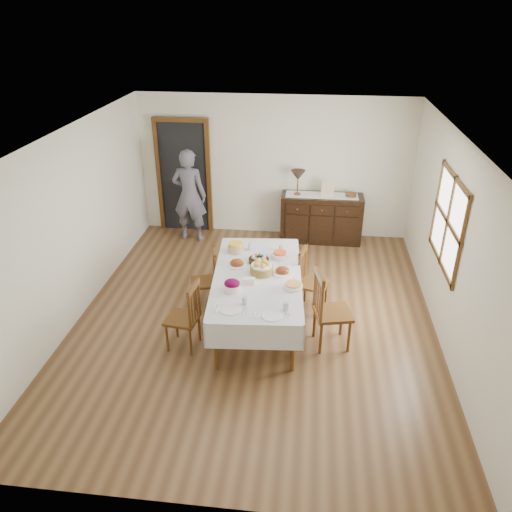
# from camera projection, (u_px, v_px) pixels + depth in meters

# --- Properties ---
(ground) EXTENTS (6.00, 6.00, 0.00)m
(ground) POSITION_uv_depth(u_px,v_px,m) (255.00, 318.00, 7.12)
(ground) COLOR brown
(room_shell) EXTENTS (5.02, 6.02, 2.65)m
(room_shell) POSITION_uv_depth(u_px,v_px,m) (248.00, 199.00, 6.75)
(room_shell) COLOR silver
(room_shell) RESTS_ON ground
(dining_table) EXTENTS (1.33, 2.36, 0.79)m
(dining_table) POSITION_uv_depth(u_px,v_px,m) (257.00, 281.00, 6.68)
(dining_table) COLOR silver
(dining_table) RESTS_ON ground
(chair_left_near) EXTENTS (0.44, 0.44, 0.95)m
(chair_left_near) POSITION_uv_depth(u_px,v_px,m) (186.00, 316.00, 6.33)
(chair_left_near) COLOR #543113
(chair_left_near) RESTS_ON ground
(chair_left_far) EXTENTS (0.45, 0.45, 0.89)m
(chair_left_far) POSITION_uv_depth(u_px,v_px,m) (207.00, 279.00, 7.22)
(chair_left_far) COLOR #543113
(chair_left_far) RESTS_ON ground
(chair_right_near) EXTENTS (0.54, 0.54, 1.09)m
(chair_right_near) POSITION_uv_depth(u_px,v_px,m) (329.00, 309.00, 6.34)
(chair_right_near) COLOR #543113
(chair_right_near) RESTS_ON ground
(chair_right_far) EXTENTS (0.48, 0.48, 0.95)m
(chair_right_far) POSITION_uv_depth(u_px,v_px,m) (310.00, 280.00, 7.14)
(chair_right_far) COLOR #543113
(chair_right_far) RESTS_ON ground
(sideboard) EXTENTS (1.48, 0.54, 0.89)m
(sideboard) POSITION_uv_depth(u_px,v_px,m) (321.00, 218.00, 9.22)
(sideboard) COLOR black
(sideboard) RESTS_ON ground
(person) EXTENTS (0.61, 0.43, 1.84)m
(person) POSITION_uv_depth(u_px,v_px,m) (189.00, 193.00, 9.06)
(person) COLOR slate
(person) RESTS_ON ground
(bread_basket) EXTENTS (0.31, 0.31, 0.19)m
(bread_basket) POSITION_uv_depth(u_px,v_px,m) (262.00, 268.00, 6.65)
(bread_basket) COLOR olive
(bread_basket) RESTS_ON dining_table
(egg_basket) EXTENTS (0.29, 0.29, 0.11)m
(egg_basket) POSITION_uv_depth(u_px,v_px,m) (259.00, 260.00, 6.95)
(egg_basket) COLOR black
(egg_basket) RESTS_ON dining_table
(ham_platter_a) EXTENTS (0.28, 0.28, 0.11)m
(ham_platter_a) POSITION_uv_depth(u_px,v_px,m) (237.00, 264.00, 6.87)
(ham_platter_a) COLOR white
(ham_platter_a) RESTS_ON dining_table
(ham_platter_b) EXTENTS (0.30, 0.30, 0.11)m
(ham_platter_b) POSITION_uv_depth(u_px,v_px,m) (283.00, 271.00, 6.68)
(ham_platter_b) COLOR white
(ham_platter_b) RESTS_ON dining_table
(beet_bowl) EXTENTS (0.21, 0.21, 0.16)m
(beet_bowl) POSITION_uv_depth(u_px,v_px,m) (232.00, 285.00, 6.26)
(beet_bowl) COLOR white
(beet_bowl) RESTS_ON dining_table
(carrot_bowl) EXTENTS (0.24, 0.24, 0.09)m
(carrot_bowl) POSITION_uv_depth(u_px,v_px,m) (280.00, 255.00, 7.07)
(carrot_bowl) COLOR white
(carrot_bowl) RESTS_ON dining_table
(pineapple_bowl) EXTENTS (0.23, 0.23, 0.14)m
(pineapple_bowl) POSITION_uv_depth(u_px,v_px,m) (236.00, 248.00, 7.22)
(pineapple_bowl) COLOR tan
(pineapple_bowl) RESTS_ON dining_table
(casserole_dish) EXTENTS (0.24, 0.24, 0.08)m
(casserole_dish) POSITION_uv_depth(u_px,v_px,m) (293.00, 286.00, 6.32)
(casserole_dish) COLOR white
(casserole_dish) RESTS_ON dining_table
(butter_dish) EXTENTS (0.15, 0.10, 0.07)m
(butter_dish) POSITION_uv_depth(u_px,v_px,m) (249.00, 281.00, 6.44)
(butter_dish) COLOR white
(butter_dish) RESTS_ON dining_table
(setting_left) EXTENTS (0.43, 0.31, 0.10)m
(setting_left) POSITION_uv_depth(u_px,v_px,m) (235.00, 307.00, 5.93)
(setting_left) COLOR white
(setting_left) RESTS_ON dining_table
(setting_right) EXTENTS (0.43, 0.31, 0.10)m
(setting_right) POSITION_uv_depth(u_px,v_px,m) (276.00, 312.00, 5.82)
(setting_right) COLOR white
(setting_right) RESTS_ON dining_table
(glass_far_a) EXTENTS (0.06, 0.06, 0.11)m
(glass_far_a) POSITION_uv_depth(u_px,v_px,m) (250.00, 247.00, 7.28)
(glass_far_a) COLOR silver
(glass_far_a) RESTS_ON dining_table
(glass_far_b) EXTENTS (0.07, 0.07, 0.09)m
(glass_far_b) POSITION_uv_depth(u_px,v_px,m) (281.00, 248.00, 7.26)
(glass_far_b) COLOR silver
(glass_far_b) RESTS_ON dining_table
(runner) EXTENTS (1.30, 0.35, 0.01)m
(runner) POSITION_uv_depth(u_px,v_px,m) (322.00, 195.00, 9.03)
(runner) COLOR white
(runner) RESTS_ON sideboard
(table_lamp) EXTENTS (0.26, 0.26, 0.46)m
(table_lamp) POSITION_uv_depth(u_px,v_px,m) (298.00, 176.00, 8.89)
(table_lamp) COLOR brown
(table_lamp) RESTS_ON sideboard
(picture_frame) EXTENTS (0.22, 0.08, 0.28)m
(picture_frame) POSITION_uv_depth(u_px,v_px,m) (328.00, 189.00, 8.90)
(picture_frame) COLOR beige
(picture_frame) RESTS_ON sideboard
(deco_bowl) EXTENTS (0.20, 0.20, 0.06)m
(deco_bowl) POSITION_uv_depth(u_px,v_px,m) (351.00, 195.00, 8.97)
(deco_bowl) COLOR #543113
(deco_bowl) RESTS_ON sideboard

